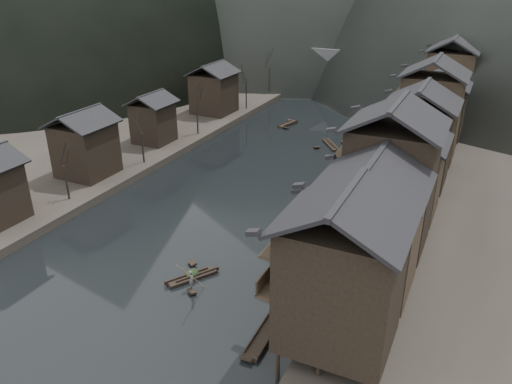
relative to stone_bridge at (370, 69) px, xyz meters
The scene contains 12 objects.
water 72.18m from the stone_bridge, 90.00° to the right, with size 300.00×300.00×0.00m, color black.
left_bank 47.64m from the stone_bridge, 137.56° to the right, with size 40.00×200.00×1.20m, color #2D2823.
stilt_houses 55.54m from the stone_bridge, 71.83° to the right, with size 9.00×67.60×15.63m.
left_houses 55.79m from the stone_bridge, 111.56° to the right, with size 8.10×53.20×8.73m.
bare_trees 46.27m from the stone_bridge, 111.56° to the right, with size 3.73×73.27×7.46m.
moored_sampans 47.09m from the stone_bridge, 75.26° to the right, with size 3.20×73.82×0.47m.
midriver_boats 33.06m from the stone_bridge, 92.50° to the right, with size 13.00×12.21×0.44m.
stone_bridge is the anchor object (origin of this frame).
hero_sampan 75.18m from the stone_bridge, 87.81° to the right, with size 3.31×4.65×0.43m.
cargo_heap 74.94m from the stone_bridge, 87.90° to the right, with size 1.09×1.42×0.65m, color black.
boatman 76.62m from the stone_bridge, 87.18° to the right, with size 0.64×0.42×1.75m, color #57575A.
bamboo_pole 76.54m from the stone_bridge, 87.03° to the right, with size 0.06×0.06×4.50m, color #8C7A51.
Camera 1 is at (23.64, -33.67, 25.23)m, focal length 35.00 mm.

